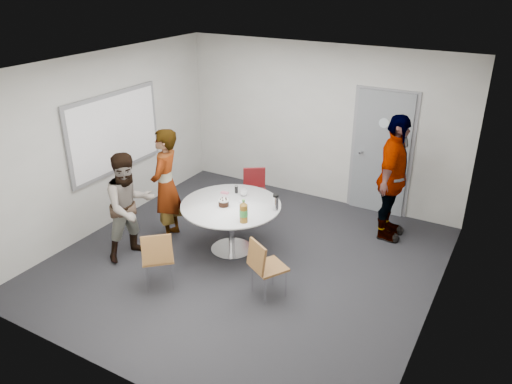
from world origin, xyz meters
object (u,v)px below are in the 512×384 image
Objects in this scene: door at (381,153)px; whiteboard at (115,133)px; person_main at (166,186)px; chair_near_left at (158,255)px; person_left at (130,206)px; person_right at (393,178)px; table at (232,211)px; chair_far at (255,187)px; chair_near_right at (264,264)px.

door reaches higher than whiteboard.
whiteboard reaches higher than person_main.
whiteboard is at bearing -117.67° from person_main.
person_left is (-0.84, 0.45, 0.28)m from chair_near_left.
person_main is at bearing 117.76° from person_right.
person_right is (3.97, 1.50, -0.49)m from whiteboard.
table is 0.74× the size of person_right.
door is at bearing 25.16° from person_right.
table is 0.82× the size of person_main.
person_left is at bearing -27.38° from person_main.
door is 3.49m from person_main.
person_right is (2.99, 2.34, 0.18)m from person_left.
chair_far is at bearing -146.58° from door.
table is at bearing -121.16° from door.
person_left is at bearing 125.51° from person_right.
table is 1.09m from person_main.
person_main is (-0.74, -1.33, 0.38)m from chair_far.
chair_near_left is at bearing -35.39° from whiteboard.
table is at bearing 127.67° from person_right.
chair_far is at bearing 96.76° from person_right.
chair_near_right is at bearing -39.16° from table.
whiteboard reaches higher than chair_far.
chair_far is 1.57m from person_main.
door is 2.13m from chair_far.
person_right is at bearing 40.24° from table.
person_main reaches higher than chair_near_left.
person_right is (0.90, 2.29, 0.48)m from chair_near_right.
chair_near_right is (3.07, -0.79, -0.97)m from whiteboard.
door reaches higher than chair_near_right.
chair_far is at bearing 31.93° from whiteboard.
whiteboard is 1.46m from person_left.
person_main is 0.90× the size of person_right.
door is 1.10× the size of person_right.
table is 1.20m from chair_near_right.
door is at bearing 32.66° from whiteboard.
table is 0.91× the size of person_left.
person_left is (0.99, -0.84, -0.67)m from whiteboard.
person_main is at bearing 27.32° from chair_far.
chair_near_right is 0.41× the size of person_right.
door reaches higher than chair_near_left.
chair_near_left reaches higher than chair_far.
whiteboard is 1.10× the size of person_main.
person_right is (2.14, 0.35, 0.48)m from chair_far.
chair_far is at bearing -4.25° from person_left.
door is at bearing 22.21° from chair_near_left.
door reaches higher than chair_far.
person_right is (2.15, 2.79, 0.46)m from chair_near_left.
door is 1.49× the size of table.
person_right reaches higher than person_left.
chair_near_left is (-1.74, -3.58, -0.53)m from door.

